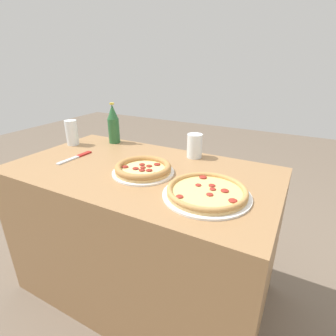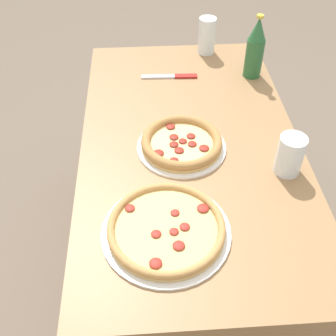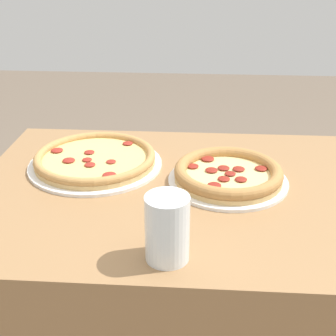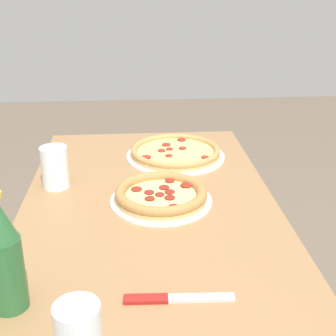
{
  "view_description": "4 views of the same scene",
  "coord_description": "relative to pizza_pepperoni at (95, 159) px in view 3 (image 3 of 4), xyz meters",
  "views": [
    {
      "loc": [
        -0.66,
        0.95,
        1.23
      ],
      "look_at": [
        -0.17,
        0.03,
        0.79
      ],
      "focal_mm": 28.0,
      "sensor_mm": 36.0,
      "label": 1
    },
    {
      "loc": [
        -1.05,
        0.14,
        1.63
      ],
      "look_at": [
        -0.17,
        0.08,
        0.78
      ],
      "focal_mm": 45.0,
      "sensor_mm": 36.0,
      "label": 2
    },
    {
      "loc": [
        -0.11,
        -0.97,
        1.26
      ],
      "look_at": [
        -0.18,
        0.04,
        0.77
      ],
      "focal_mm": 50.0,
      "sensor_mm": 36.0,
      "label": 3
    },
    {
      "loc": [
        1.13,
        -0.03,
        1.34
      ],
      "look_at": [
        -0.17,
        0.06,
        0.79
      ],
      "focal_mm": 50.0,
      "sensor_mm": 36.0,
      "label": 4
    }
  ],
  "objects": [
    {
      "name": "pizza_pepperoni",
      "position": [
        0.0,
        0.0,
        0.0
      ],
      "size": [
        0.34,
        0.34,
        0.04
      ],
      "color": "white",
      "rests_on": "table"
    },
    {
      "name": "pizza_margherita",
      "position": [
        0.33,
        -0.07,
        0.0
      ],
      "size": [
        0.29,
        0.29,
        0.04
      ],
      "color": "white",
      "rests_on": "table"
    },
    {
      "name": "glass_iced_tea",
      "position": [
        0.21,
        -0.38,
        0.04
      ],
      "size": [
        0.08,
        0.08,
        0.13
      ],
      "color": "white",
      "rests_on": "table"
    },
    {
      "name": "table",
      "position": [
        0.37,
        -0.1,
        -0.39
      ],
      "size": [
        1.28,
        0.71,
        0.74
      ],
      "color": "#997047",
      "rests_on": "ground_plane"
    }
  ]
}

